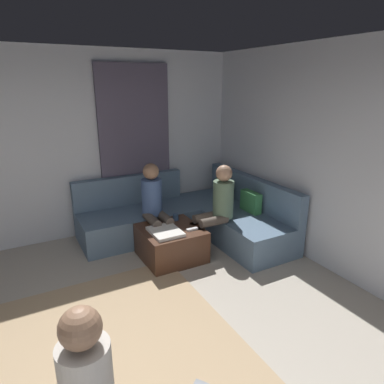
{
  "coord_description": "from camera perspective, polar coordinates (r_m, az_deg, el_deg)",
  "views": [
    {
      "loc": [
        2.14,
        -0.42,
        2.23
      ],
      "look_at": [
        -1.63,
        1.63,
        0.85
      ],
      "focal_mm": 31.97,
      "sensor_mm": 36.0,
      "label": 1
    }
  ],
  "objects": [
    {
      "name": "folded_blanket",
      "position": [
        4.34,
        -4.48,
        -6.6
      ],
      "size": [
        0.44,
        0.36,
        0.04
      ],
      "primitive_type": "cube",
      "color": "white",
      "rests_on": "ottoman"
    },
    {
      "name": "wall_left",
      "position": [
        5.17,
        -23.6,
        6.55
      ],
      "size": [
        0.12,
        6.0,
        2.7
      ],
      "primitive_type": "cube",
      "color": "silver",
      "rests_on": "ground_plane"
    },
    {
      "name": "wall_back",
      "position": [
        4.08,
        28.28,
        3.22
      ],
      "size": [
        6.0,
        0.12,
        2.7
      ],
      "primitive_type": "cube",
      "color": "silver",
      "rests_on": "ground_plane"
    },
    {
      "name": "game_remote",
      "position": [
        4.41,
        0.01,
        -6.22
      ],
      "size": [
        0.05,
        0.15,
        0.02
      ],
      "primitive_type": "cube",
      "color": "white",
      "rests_on": "ottoman"
    },
    {
      "name": "area_rug",
      "position": [
        3.27,
        -12.98,
        -25.58
      ],
      "size": [
        2.6,
        2.2,
        0.01
      ],
      "primitive_type": "cube",
      "color": "tan",
      "rests_on": "ground_plane"
    },
    {
      "name": "curtain_panel",
      "position": [
        5.36,
        -9.39,
        7.05
      ],
      "size": [
        0.06,
        1.1,
        2.5
      ],
      "primitive_type": "cube",
      "color": "#595166",
      "rests_on": "ground_plane"
    },
    {
      "name": "sectional_couch",
      "position": [
        5.18,
        0.03,
        -4.26
      ],
      "size": [
        2.1,
        2.55,
        0.87
      ],
      "color": "slate",
      "rests_on": "ground_plane"
    },
    {
      "name": "person_on_couch_back",
      "position": [
        4.6,
        4.2,
        -2.23
      ],
      "size": [
        0.3,
        0.6,
        1.2
      ],
      "rotation": [
        0.0,
        0.0,
        3.14
      ],
      "color": "brown",
      "rests_on": "ground_plane"
    },
    {
      "name": "person_on_couch_side",
      "position": [
        4.66,
        -6.24,
        -1.99
      ],
      "size": [
        0.6,
        0.3,
        1.2
      ],
      "rotation": [
        0.0,
        0.0,
        -1.57
      ],
      "color": "brown",
      "rests_on": "ground_plane"
    },
    {
      "name": "coffee_mug",
      "position": [
        4.71,
        -2.75,
        -4.17
      ],
      "size": [
        0.08,
        0.08,
        0.1
      ],
      "primitive_type": "cylinder",
      "color": "#334C72",
      "rests_on": "ottoman"
    },
    {
      "name": "ottoman",
      "position": [
        4.56,
        -3.54,
        -8.49
      ],
      "size": [
        0.76,
        0.76,
        0.42
      ],
      "primitive_type": "cube",
      "color": "#4C2D1E",
      "rests_on": "ground_plane"
    }
  ]
}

